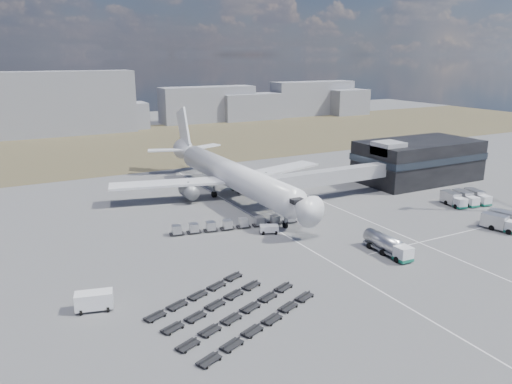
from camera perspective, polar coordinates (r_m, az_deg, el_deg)
name	(u,v)px	position (r m, az deg, el deg)	size (l,w,h in m)	color
ground	(313,244)	(84.42, 6.57, -5.89)	(420.00, 420.00, 0.00)	#565659
grass_strip	(136,144)	(182.66, -13.51, 5.37)	(420.00, 90.00, 0.01)	brown
lane_markings	(348,229)	(92.22, 10.52, -4.18)	(47.12, 110.00, 0.01)	silver
terminal	(418,160)	(130.82, 18.00, 3.51)	(30.40, 16.40, 11.00)	black
jet_bridge	(321,178)	(107.63, 7.44, 1.59)	(30.30, 3.80, 7.05)	#939399
airliner	(230,174)	(109.74, -2.99, 2.10)	(51.59, 64.53, 17.62)	white
skyline	(88,109)	(218.85, -18.62, 9.00)	(283.85, 23.98, 24.52)	gray
fuel_tanker	(388,245)	(81.84, 14.81, -5.88)	(2.57, 9.41, 3.03)	white
pushback_tug	(269,229)	(88.43, 1.51, -4.28)	(3.22, 1.81, 1.46)	white
utility_van	(94,301)	(65.97, -18.01, -11.79)	(4.52, 2.05, 2.40)	white
catering_truck	(243,186)	(114.87, -1.53, 0.74)	(3.99, 6.55, 2.80)	white
service_trucks_near	(504,221)	(101.16, 26.46, -2.98)	(6.74, 7.51, 2.59)	white
service_trucks_far	(466,198)	(113.98, 22.84, -0.64)	(9.28, 7.64, 2.53)	white
uld_row	(235,224)	(90.59, -2.37, -3.64)	(23.78, 5.57, 1.61)	black
baggage_dollies	(228,310)	(62.85, -3.19, -13.32)	(22.80, 19.07, 0.64)	black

